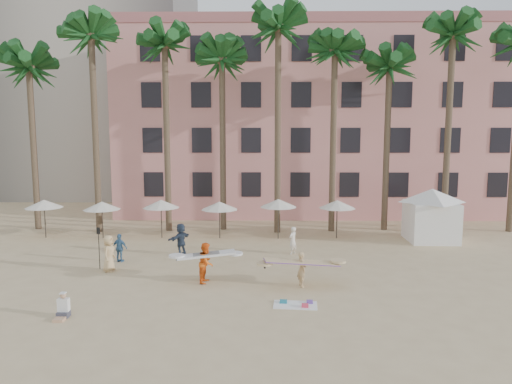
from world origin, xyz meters
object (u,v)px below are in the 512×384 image
at_px(cabana, 431,210).
at_px(carrier_white, 206,261).
at_px(pink_hotel, 316,125).
at_px(carrier_yellow, 302,266).

xyz_separation_m(cabana, carrier_white, (-13.88, -8.85, -1.05)).
height_order(pink_hotel, carrier_white, pink_hotel).
height_order(cabana, carrier_yellow, cabana).
distance_m(cabana, carrier_white, 16.49).
bearing_deg(cabana, carrier_yellow, -134.90).
xyz_separation_m(pink_hotel, carrier_white, (-7.76, -22.93, -6.98)).
bearing_deg(carrier_white, pink_hotel, 71.31).
height_order(pink_hotel, carrier_yellow, pink_hotel).
bearing_deg(pink_hotel, carrier_white, -108.69).
relative_size(pink_hotel, carrier_yellow, 9.89).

